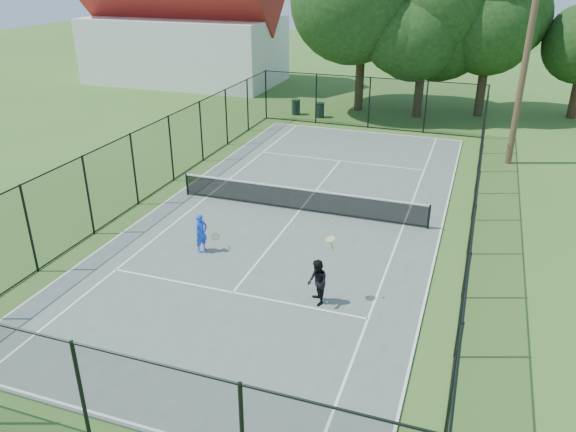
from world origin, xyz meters
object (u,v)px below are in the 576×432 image
(tennis_net, at_px, (300,198))
(player_blue, at_px, (201,233))
(utility_pole, at_px, (524,72))
(player_black, at_px, (317,282))
(trash_bin_left, at_px, (296,107))
(trash_bin_right, at_px, (320,110))

(tennis_net, distance_m, player_blue, 4.79)
(utility_pole, xyz_separation_m, player_black, (-5.33, -15.10, -3.67))
(trash_bin_left, xyz_separation_m, player_blue, (2.99, -18.91, 0.26))
(trash_bin_left, height_order, trash_bin_right, trash_bin_left)
(player_black, bearing_deg, trash_bin_left, 110.17)
(trash_bin_right, height_order, player_black, player_black)
(trash_bin_right, bearing_deg, trash_bin_left, 173.30)
(utility_pole, relative_size, player_black, 3.46)
(utility_pole, distance_m, player_blue, 17.02)
(trash_bin_right, xyz_separation_m, player_black, (5.93, -20.49, 0.28))
(trash_bin_left, xyz_separation_m, utility_pole, (12.93, -5.59, 3.94))
(player_blue, bearing_deg, tennis_net, 64.30)
(trash_bin_right, distance_m, utility_pole, 13.09)
(trash_bin_right, bearing_deg, player_blue, -85.98)
(player_blue, bearing_deg, player_black, -21.08)
(utility_pole, height_order, player_blue, utility_pole)
(tennis_net, relative_size, player_black, 4.00)
(trash_bin_right, distance_m, player_black, 21.33)
(tennis_net, xyz_separation_m, player_blue, (-2.08, -4.32, 0.16))
(trash_bin_left, bearing_deg, player_blue, -81.02)
(trash_bin_left, relative_size, utility_pole, 0.11)
(trash_bin_left, relative_size, player_black, 0.38)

